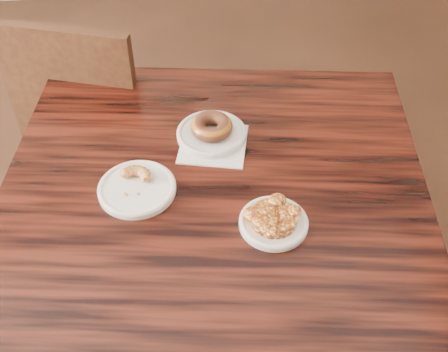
{
  "coord_description": "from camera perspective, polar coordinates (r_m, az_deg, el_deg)",
  "views": [
    {
      "loc": [
        0.08,
        -0.76,
        1.63
      ],
      "look_at": [
        0.17,
        0.07,
        0.8
      ],
      "focal_mm": 45.0,
      "sensor_mm": 36.0,
      "label": 1
    }
  ],
  "objects": [
    {
      "name": "cruller_fragment",
      "position": [
        1.21,
        -8.92,
        -0.71
      ],
      "size": [
        0.09,
        0.09,
        0.02
      ],
      "primitive_type": null,
      "color": "brown",
      "rests_on": "plate_cruller"
    },
    {
      "name": "plate_donut",
      "position": [
        1.33,
        -1.26,
        4.29
      ],
      "size": [
        0.17,
        0.17,
        0.01
      ],
      "primitive_type": "cylinder",
      "color": "silver",
      "rests_on": "napkin"
    },
    {
      "name": "napkin",
      "position": [
        1.32,
        -1.1,
        3.27
      ],
      "size": [
        0.18,
        0.18,
        0.0
      ],
      "primitive_type": "cube",
      "rotation": [
        0.0,
        0.0,
        -0.23
      ],
      "color": "white",
      "rests_on": "cafe_table"
    },
    {
      "name": "plate_cruller",
      "position": [
        1.22,
        -8.83,
        -1.31
      ],
      "size": [
        0.17,
        0.17,
        0.01
      ],
      "primitive_type": "cylinder",
      "color": "white",
      "rests_on": "cafe_table"
    },
    {
      "name": "chair_far",
      "position": [
        1.89,
        -11.88,
        5.1
      ],
      "size": [
        0.52,
        0.52,
        0.9
      ],
      "primitive_type": null,
      "rotation": [
        0.0,
        0.0,
        2.83
      ],
      "color": "black",
      "rests_on": "floor"
    },
    {
      "name": "glazed_donut",
      "position": [
        1.32,
        -1.28,
        5.07
      ],
      "size": [
        0.1,
        0.1,
        0.04
      ],
      "primitive_type": "torus",
      "color": "brown",
      "rests_on": "plate_donut"
    },
    {
      "name": "cafe_table",
      "position": [
        1.5,
        -0.89,
        -11.46
      ],
      "size": [
        1.06,
        1.06,
        0.75
      ],
      "primitive_type": "cube",
      "rotation": [
        0.0,
        0.0,
        -0.15
      ],
      "color": "black",
      "rests_on": "floor"
    },
    {
      "name": "apple_fritter",
      "position": [
        1.13,
        5.12,
        -4.08
      ],
      "size": [
        0.13,
        0.13,
        0.03
      ],
      "primitive_type": null,
      "color": "#481507",
      "rests_on": "plate_fritter"
    },
    {
      "name": "plate_fritter",
      "position": [
        1.15,
        5.05,
        -4.79
      ],
      "size": [
        0.14,
        0.14,
        0.01
      ],
      "primitive_type": "cylinder",
      "color": "white",
      "rests_on": "cafe_table"
    }
  ]
}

